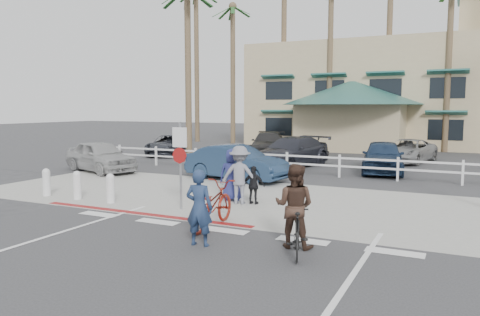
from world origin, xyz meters
The scene contains 33 objects.
ground centered at (0.00, 0.00, 0.00)m, with size 140.00×140.00×0.00m, color #333335.
bike_path centered at (0.00, -2.00, 0.00)m, with size 12.00×16.00×0.01m, color #333335.
sidewalk_plaza centered at (0.00, 4.50, 0.01)m, with size 22.00×7.00×0.01m, color gray.
cross_street centered at (0.00, 8.50, 0.00)m, with size 40.00×5.00×0.01m, color #333335.
parking_lot centered at (0.00, 18.00, 0.00)m, with size 50.00×16.00×0.01m, color #333335.
curb_red centered at (-3.00, 1.20, 0.01)m, with size 7.00×0.25×0.02m, color maroon.
rail_fence centered at (0.50, 10.50, 0.50)m, with size 29.40×0.16×1.00m, color silver, non-canonical shape.
building centered at (2.00, 31.00, 5.65)m, with size 28.00×16.00×11.30m, color tan, non-canonical shape.
sign_post centered at (-2.30, 2.20, 1.45)m, with size 0.50×0.10×2.90m, color gray, non-canonical shape.
bollard_0 centered at (-4.80, 2.00, 0.47)m, with size 0.26×0.26×0.95m, color silver, non-canonical shape.
bollard_1 centered at (-6.20, 2.00, 0.47)m, with size 0.26×0.26×0.95m, color silver, non-canonical shape.
bollard_2 centered at (-7.60, 2.00, 0.47)m, with size 0.26×0.26×0.95m, color silver, non-canonical shape.
palm_0 centered at (-16.00, 26.00, 7.50)m, with size 4.00×4.00×15.00m, color #19431C, non-canonical shape.
palm_1 centered at (-12.00, 25.00, 6.50)m, with size 4.00×4.00×13.00m, color #19431C, non-canonical shape.
palm_2 centered at (-8.00, 26.00, 8.00)m, with size 4.00×4.00×16.00m, color #19431C, non-canonical shape.
palm_3 centered at (-4.00, 25.00, 7.00)m, with size 4.00×4.00×14.00m, color #19431C, non-canonical shape.
palm_4 centered at (0.00, 26.00, 7.50)m, with size 4.00×4.00×15.00m, color #19431C, non-canonical shape.
palm_5 centered at (4.00, 25.00, 6.50)m, with size 4.00×4.00×13.00m, color #19431C, non-canonical shape.
palm_10 centered at (-10.00, 15.00, 6.00)m, with size 4.00×4.00×12.00m, color #19431C, non-canonical shape.
bike_red centered at (-0.46, 0.77, 0.58)m, with size 0.77×2.20×1.15m, color maroon.
rider_red centered at (0.06, -0.71, 0.85)m, with size 0.62×0.41×1.69m, color navy.
bike_black centered at (2.21, -0.44, 0.48)m, with size 0.46×1.61×0.97m, color black.
rider_black centered at (1.96, 0.09, 0.91)m, with size 0.89×0.69×1.83m, color #3B271D.
pedestrian_a centered at (-1.08, 3.69, 0.91)m, with size 1.18×0.68×1.83m, color slate.
pedestrian_child centered at (-0.65, 3.80, 0.60)m, with size 0.71×0.29×1.21m, color black.
pedestrian_b centered at (-1.52, 4.03, 0.85)m, with size 0.83×0.54×1.70m, color navy.
car_white_sedan centered at (-3.30, 7.96, 0.73)m, with size 1.55×4.43×1.46m, color #1B2F4A.
car_red_compact centered at (-10.16, 7.44, 0.74)m, with size 1.74×4.32×1.47m, color #9E9E9E.
lot_car_0 centered at (-11.64, 15.20, 0.63)m, with size 2.10×4.55×1.27m, color #292C34.
lot_car_1 centered at (-2.72, 13.10, 0.76)m, with size 2.12×5.21×1.51m, color #23252E.
lot_car_2 centered at (1.84, 12.81, 0.76)m, with size 1.79×4.44×1.51m, color #1D304E.
lot_car_4 centered at (-5.84, 17.71, 0.73)m, with size 2.05×5.05×1.47m, color black.
lot_car_5 centered at (2.40, 17.62, 0.64)m, with size 2.11×4.58×1.27m, color gray.
Camera 1 is at (5.20, -9.33, 3.03)m, focal length 35.00 mm.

